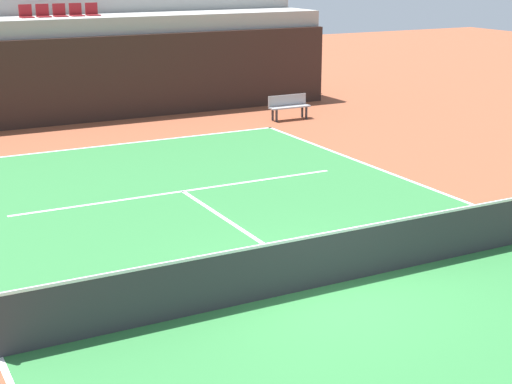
# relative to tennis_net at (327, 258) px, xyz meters

# --- Properties ---
(ground_plane) EXTENTS (80.00, 80.00, 0.00)m
(ground_plane) POSITION_rel_tennis_net_xyz_m (0.00, 0.00, -0.51)
(ground_plane) COLOR brown
(court_surface) EXTENTS (11.00, 24.00, 0.01)m
(court_surface) POSITION_rel_tennis_net_xyz_m (0.00, 0.00, -0.50)
(court_surface) COLOR #2D7238
(court_surface) RESTS_ON ground_plane
(baseline_far) EXTENTS (11.00, 0.10, 0.00)m
(baseline_far) POSITION_rel_tennis_net_xyz_m (0.00, 11.95, -0.50)
(baseline_far) COLOR white
(baseline_far) RESTS_ON court_surface
(service_line_far) EXTENTS (8.26, 0.10, 0.00)m
(service_line_far) POSITION_rel_tennis_net_xyz_m (0.00, 6.40, -0.50)
(service_line_far) COLOR white
(service_line_far) RESTS_ON court_surface
(centre_service_line) EXTENTS (0.10, 6.40, 0.00)m
(centre_service_line) POSITION_rel_tennis_net_xyz_m (0.00, 3.20, -0.50)
(centre_service_line) COLOR white
(centre_service_line) RESTS_ON court_surface
(back_wall) EXTENTS (19.53, 0.30, 2.89)m
(back_wall) POSITION_rel_tennis_net_xyz_m (0.00, 15.76, 0.94)
(back_wall) COLOR black
(back_wall) RESTS_ON ground_plane
(stands_tier_lower) EXTENTS (19.53, 2.40, 3.49)m
(stands_tier_lower) POSITION_rel_tennis_net_xyz_m (0.00, 17.11, 1.24)
(stands_tier_lower) COLOR #9E9E99
(stands_tier_lower) RESTS_ON ground_plane
(stands_tier_upper) EXTENTS (19.53, 2.40, 4.41)m
(stands_tier_upper) POSITION_rel_tennis_net_xyz_m (0.00, 19.51, 1.70)
(stands_tier_upper) COLOR #9E9E99
(stands_tier_upper) RESTS_ON ground_plane
(seating_row_lower) EXTENTS (2.74, 0.44, 0.44)m
(seating_row_lower) POSITION_rel_tennis_net_xyz_m (0.00, 17.21, 3.11)
(seating_row_lower) COLOR maroon
(seating_row_lower) RESTS_ON stands_tier_lower
(tennis_net) EXTENTS (11.08, 0.08, 1.07)m
(tennis_net) POSITION_rel_tennis_net_xyz_m (0.00, 0.00, 0.00)
(tennis_net) COLOR black
(tennis_net) RESTS_ON court_surface
(player_bench) EXTENTS (1.50, 0.40, 0.85)m
(player_bench) POSITION_rel_tennis_net_xyz_m (6.74, 12.95, -0.00)
(player_bench) COLOR #99999E
(player_bench) RESTS_ON ground_plane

